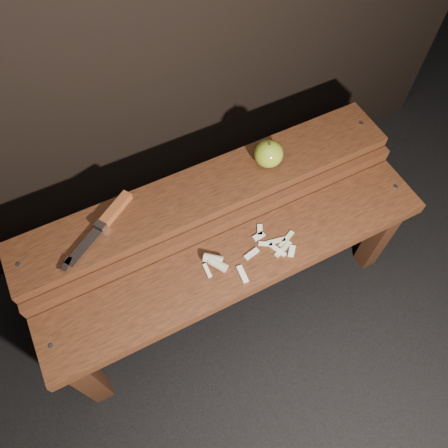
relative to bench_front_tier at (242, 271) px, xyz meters
name	(u,v)px	position (x,y,z in m)	size (l,w,h in m)	color
ground	(231,297)	(0.00, 0.06, -0.35)	(60.00, 60.00, 0.00)	black
bench_front_tier	(242,271)	(0.00, 0.00, 0.00)	(1.20, 0.20, 0.42)	#361A0D
bench_rear_tier	(209,204)	(0.00, 0.23, 0.06)	(1.20, 0.21, 0.50)	#361A0D
apple	(269,154)	(0.21, 0.23, 0.19)	(0.09, 0.09, 0.09)	olive
knife	(108,218)	(-0.30, 0.25, 0.16)	(0.25, 0.17, 0.03)	brown
apple_scraps	(233,257)	(-0.02, 0.02, 0.08)	(0.29, 0.15, 0.03)	beige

